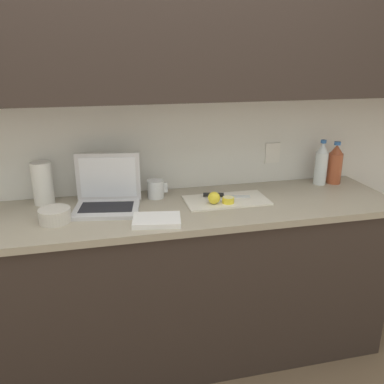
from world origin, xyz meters
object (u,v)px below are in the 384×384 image
object	(u,v)px
lemon_half_cut	(228,200)
bowl_white	(55,215)
bottle_green_soda	(321,164)
paper_towel_roll	(42,183)
laptop	(107,196)
bottle_oil_tall	(335,164)
lemon_whole_beside	(214,198)
measuring_cup	(156,189)
knife	(219,195)
cutting_board	(226,200)

from	to	relation	value
lemon_half_cut	bowl_white	xyz separation A→B (m)	(-0.85, -0.04, 0.01)
bottle_green_soda	paper_towel_roll	distance (m)	1.57
laptop	bottle_oil_tall	distance (m)	1.34
lemon_half_cut	lemon_whole_beside	bearing A→B (deg)	174.98
lemon_half_cut	laptop	bearing A→B (deg)	170.88
bottle_green_soda	measuring_cup	size ratio (longest dim) A/B	2.43
measuring_cup	paper_towel_roll	bearing A→B (deg)	175.78
knife	bowl_white	bearing A→B (deg)	-156.35
laptop	cutting_board	size ratio (longest dim) A/B	0.82
knife	lemon_half_cut	world-z (taller)	lemon_half_cut
bottle_oil_tall	paper_towel_roll	bearing A→B (deg)	179.04
cutting_board	paper_towel_roll	world-z (taller)	paper_towel_roll
measuring_cup	lemon_whole_beside	bearing A→B (deg)	-33.81
lemon_half_cut	paper_towel_roll	distance (m)	0.96
knife	lemon_half_cut	xyz separation A→B (m)	(0.02, -0.10, 0.01)
lemon_half_cut	bottle_green_soda	bearing A→B (deg)	17.76
bowl_white	bottle_green_soda	bearing A→B (deg)	9.13
bottle_oil_tall	bottle_green_soda	bearing A→B (deg)	180.00
knife	lemon_whole_beside	distance (m)	0.11
cutting_board	bowl_white	size ratio (longest dim) A/B	3.01
laptop	cutting_board	bearing A→B (deg)	5.16
knife	bowl_white	distance (m)	0.84
knife	paper_towel_roll	size ratio (longest dim) A/B	1.13
lemon_whole_beside	bottle_oil_tall	world-z (taller)	bottle_oil_tall
knife	measuring_cup	bearing A→B (deg)	179.47
bowl_white	paper_towel_roll	xyz separation A→B (m)	(-0.07, 0.27, 0.08)
knife	bottle_oil_tall	world-z (taller)	bottle_oil_tall
bottle_green_soda	paper_towel_roll	xyz separation A→B (m)	(-1.57, 0.03, -0.01)
bottle_green_soda	bowl_white	world-z (taller)	bottle_green_soda
measuring_cup	laptop	bearing A→B (deg)	-160.41
cutting_board	bowl_white	distance (m)	0.87
knife	bottle_oil_tall	bearing A→B (deg)	21.88
bottle_green_soda	lemon_half_cut	bearing A→B (deg)	-162.24
measuring_cup	bottle_green_soda	bearing A→B (deg)	0.86
cutting_board	measuring_cup	xyz separation A→B (m)	(-0.36, 0.14, 0.04)
laptop	bottle_oil_tall	bearing A→B (deg)	14.17
laptop	measuring_cup	size ratio (longest dim) A/B	3.27
cutting_board	knife	distance (m)	0.06
cutting_board	lemon_whole_beside	size ratio (longest dim) A/B	6.89
bottle_oil_tall	measuring_cup	distance (m)	1.08
cutting_board	bottle_green_soda	world-z (taller)	bottle_green_soda
laptop	knife	xyz separation A→B (m)	(0.59, 0.01, -0.05)
laptop	paper_towel_roll	size ratio (longest dim) A/B	1.62
lemon_half_cut	bottle_oil_tall	distance (m)	0.77
bottle_oil_tall	paper_towel_roll	xyz separation A→B (m)	(-1.66, 0.03, -0.00)
cutting_board	bottle_oil_tall	xyz separation A→B (m)	(0.72, 0.15, 0.11)
lemon_whole_beside	paper_towel_roll	world-z (taller)	paper_towel_roll
bowl_white	paper_towel_roll	world-z (taller)	paper_towel_roll
bowl_white	cutting_board	bearing A→B (deg)	5.64
bottle_oil_tall	bowl_white	distance (m)	1.61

